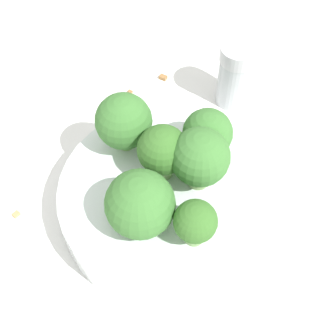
# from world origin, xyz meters

# --- Properties ---
(ground_plane) EXTENTS (3.00, 3.00, 0.00)m
(ground_plane) POSITION_xyz_m (0.00, 0.00, 0.00)
(ground_plane) COLOR white
(bowl) EXTENTS (0.19, 0.19, 0.04)m
(bowl) POSITION_xyz_m (0.00, 0.00, 0.02)
(bowl) COLOR silver
(bowl) RESTS_ON ground_plane
(broccoli_floret_0) EXTENTS (0.06, 0.06, 0.06)m
(broccoli_floret_0) POSITION_xyz_m (-0.03, -0.03, 0.07)
(broccoli_floret_0) COLOR #8EB770
(broccoli_floret_0) RESTS_ON bowl
(broccoli_floret_1) EXTENTS (0.05, 0.05, 0.06)m
(broccoli_floret_1) POSITION_xyz_m (0.03, 0.00, 0.07)
(broccoli_floret_1) COLOR #7A9E5B
(broccoli_floret_1) RESTS_ON bowl
(broccoli_floret_2) EXTENTS (0.04, 0.04, 0.06)m
(broccoli_floret_2) POSITION_xyz_m (0.00, 0.02, 0.07)
(broccoli_floret_2) COLOR #84AD66
(broccoli_floret_2) RESTS_ON bowl
(broccoli_floret_3) EXTENTS (0.04, 0.04, 0.05)m
(broccoli_floret_3) POSITION_xyz_m (0.04, 0.03, 0.07)
(broccoli_floret_3) COLOR #7A9E5B
(broccoli_floret_3) RESTS_ON bowl
(broccoli_floret_4) EXTENTS (0.03, 0.03, 0.04)m
(broccoli_floret_4) POSITION_xyz_m (0.01, -0.05, 0.06)
(broccoli_floret_4) COLOR #84AD66
(broccoli_floret_4) RESTS_ON bowl
(broccoli_floret_5) EXTENTS (0.05, 0.05, 0.06)m
(broccoli_floret_5) POSITION_xyz_m (-0.02, 0.06, 0.07)
(broccoli_floret_5) COLOR #84AD66
(broccoli_floret_5) RESTS_ON bowl
(pepper_shaker) EXTENTS (0.04, 0.04, 0.07)m
(pepper_shaker) POSITION_xyz_m (0.11, 0.12, 0.04)
(pepper_shaker) COLOR #B2B7BC
(pepper_shaker) RESTS_ON ground_plane
(almond_crumb_0) EXTENTS (0.01, 0.01, 0.01)m
(almond_crumb_0) POSITION_xyz_m (-0.00, 0.16, 0.00)
(almond_crumb_0) COLOR olive
(almond_crumb_0) RESTS_ON ground_plane
(almond_crumb_1) EXTENTS (0.01, 0.01, 0.01)m
(almond_crumb_1) POSITION_xyz_m (-0.14, 0.03, 0.00)
(almond_crumb_1) COLOR tan
(almond_crumb_1) RESTS_ON ground_plane
(almond_crumb_2) EXTENTS (0.01, 0.01, 0.01)m
(almond_crumb_2) POSITION_xyz_m (0.04, 0.17, 0.00)
(almond_crumb_2) COLOR olive
(almond_crumb_2) RESTS_ON ground_plane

